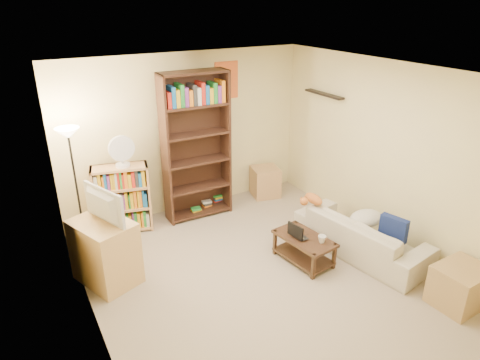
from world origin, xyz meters
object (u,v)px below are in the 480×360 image
object	(u,v)px
sofa	(361,235)
tall_bookshelf	(196,144)
short_bookshelf	(123,199)
laptop	(301,235)
coffee_table	(304,246)
desk_fan	(122,151)
television	(99,207)
side_table	(265,182)
end_cabinet	(460,286)
floor_lamp	(71,155)
mug	(322,239)
tv_stand	(105,252)
tabby_cat	(312,199)

from	to	relation	value
sofa	tall_bookshelf	size ratio (longest dim) A/B	0.85
short_bookshelf	laptop	bearing A→B (deg)	-33.09
coffee_table	desk_fan	world-z (taller)	desk_fan
television	side_table	size ratio (longest dim) A/B	1.39
short_bookshelf	end_cabinet	bearing A→B (deg)	-37.71
coffee_table	short_bookshelf	size ratio (longest dim) A/B	0.84
sofa	end_cabinet	size ratio (longest dim) A/B	3.36
sofa	end_cabinet	bearing A→B (deg)	179.54
tall_bookshelf	laptop	bearing A→B (deg)	-69.65
end_cabinet	desk_fan	bearing A→B (deg)	128.31
end_cabinet	sofa	bearing A→B (deg)	98.53
coffee_table	short_bookshelf	distance (m)	2.71
desk_fan	end_cabinet	distance (m)	4.57
sofa	tall_bookshelf	xyz separation A→B (m)	(-1.45, 2.10, 0.93)
sofa	floor_lamp	distance (m)	3.93
sofa	desk_fan	size ratio (longest dim) A/B	4.18
mug	tv_stand	distance (m)	2.68
short_bookshelf	mug	bearing A→B (deg)	-34.96
short_bookshelf	side_table	size ratio (longest dim) A/B	2.00
laptop	mug	xyz separation A→B (m)	(0.12, -0.27, 0.04)
coffee_table	laptop	distance (m)	0.16
short_bookshelf	floor_lamp	size ratio (longest dim) A/B	0.58
laptop	tall_bookshelf	world-z (taller)	tall_bookshelf
desk_fan	tabby_cat	bearing A→B (deg)	-33.97
tabby_cat	television	xyz separation A→B (m)	(-2.80, 0.42, 0.41)
desk_fan	side_table	xyz separation A→B (m)	(2.42, 0.04, -1.00)
mug	desk_fan	bearing A→B (deg)	131.02
floor_lamp	end_cabinet	bearing A→B (deg)	-43.30
sofa	mug	world-z (taller)	sofa
coffee_table	side_table	world-z (taller)	side_table
sofa	desk_fan	xyz separation A→B (m)	(-2.56, 2.15, 0.99)
mug	floor_lamp	distance (m)	3.34
floor_lamp	end_cabinet	size ratio (longest dim) A/B	3.05
desk_fan	coffee_table	bearing A→B (deg)	-47.77
end_cabinet	mug	bearing A→B (deg)	123.52
mug	end_cabinet	size ratio (longest dim) A/B	0.24
coffee_table	floor_lamp	size ratio (longest dim) A/B	0.49
sofa	tall_bookshelf	bearing A→B (deg)	25.58
tabby_cat	end_cabinet	distance (m)	2.11
floor_lamp	tall_bookshelf	bearing A→B (deg)	6.20
desk_fan	tall_bookshelf	bearing A→B (deg)	-2.47
mug	desk_fan	distance (m)	2.97
tall_bookshelf	floor_lamp	bearing A→B (deg)	-172.71
floor_lamp	end_cabinet	distance (m)	4.88
laptop	mug	world-z (taller)	mug
mug	tv_stand	bearing A→B (deg)	156.39
television	tall_bookshelf	world-z (taller)	tall_bookshelf
mug	coffee_table	bearing A→B (deg)	117.58
television	tall_bookshelf	bearing A→B (deg)	-79.61
coffee_table	floor_lamp	distance (m)	3.20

